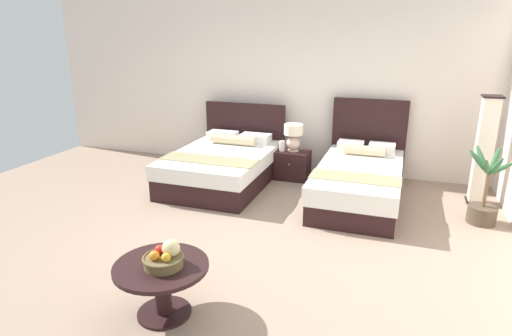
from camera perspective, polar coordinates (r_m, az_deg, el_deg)
The scene contains 11 objects.
ground_plane at distance 4.91m, azimuth -1.20°, elevation -10.03°, with size 9.52×9.57×0.02m, color gray.
wall_back at distance 7.27m, azimuth 6.95°, elevation 10.78°, with size 9.52×0.12×2.83m, color silver.
bed_near_window at distance 6.68m, azimuth -4.26°, elevation 0.41°, with size 1.41×2.05×1.11m.
bed_near_corner at distance 6.22m, azimuth 13.53°, elevation -1.39°, with size 1.15×2.23×1.27m.
nightstand at distance 6.92m, azimuth 4.82°, elevation 0.41°, with size 0.54×0.41×0.45m.
table_lamp at distance 6.81m, azimuth 4.96°, elevation 4.31°, with size 0.30×0.30×0.43m.
vase at distance 6.84m, azimuth 3.48°, elevation 2.94°, with size 0.09×0.09×0.17m.
coffee_table at distance 3.72m, azimuth -12.32°, elevation -14.17°, with size 0.78×0.78×0.47m.
fruit_bowl at distance 3.59m, azimuth -12.00°, elevation -11.50°, with size 0.33×0.33×0.22m.
floor_lamp_corner at distance 6.54m, azimuth 27.90°, elevation 2.02°, with size 0.25×0.25×1.48m.
potted_palm at distance 5.98m, azimuth 27.85°, elevation -4.07°, with size 0.52×0.51×0.96m.
Camera 1 is at (1.50, -4.08, 2.27)m, focal length 30.26 mm.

